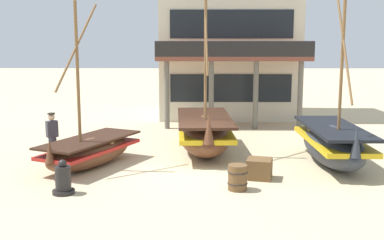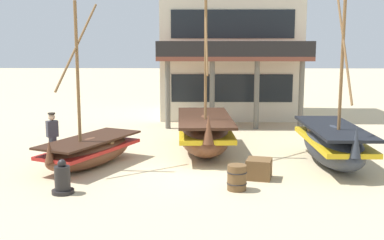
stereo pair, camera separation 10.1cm
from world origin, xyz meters
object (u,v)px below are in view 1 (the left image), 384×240
object	(u,v)px
fishing_boat_centre_large	(204,132)
cargo_crate	(259,169)
capstan_winch	(63,180)
fishing_boat_near_left	(333,143)
wooden_barrel	(238,177)
harbor_building_main	(228,26)
fisherman_by_hull	(52,138)
fishing_boat_far_right	(90,150)

from	to	relation	value
fishing_boat_centre_large	cargo_crate	xyz separation A→B (m)	(1.58, -3.34, -0.45)
fishing_boat_centre_large	capstan_winch	size ratio (longest dim) A/B	7.29
capstan_winch	fishing_boat_near_left	bearing A→B (deg)	21.47
wooden_barrel	cargo_crate	xyz separation A→B (m)	(0.74, 1.11, -0.05)
wooden_barrel	harbor_building_main	bearing A→B (deg)	87.61
fisherman_by_hull	fishing_boat_near_left	bearing A→B (deg)	-0.71
capstan_winch	harbor_building_main	bearing A→B (deg)	69.85
fishing_boat_centre_large	harbor_building_main	bearing A→B (deg)	81.41
fishing_boat_centre_large	harbor_building_main	size ratio (longest dim) A/B	0.70
fishing_boat_far_right	fishing_boat_near_left	bearing A→B (deg)	2.42
fishing_boat_centre_large	cargo_crate	size ratio (longest dim) A/B	9.53
fishing_boat_near_left	harbor_building_main	distance (m)	12.16
cargo_crate	fishing_boat_centre_large	bearing A→B (deg)	115.30
fishing_boat_centre_large	capstan_winch	xyz separation A→B (m)	(-3.80, -4.82, -0.38)
cargo_crate	harbor_building_main	world-z (taller)	harbor_building_main
fishing_boat_near_left	fishing_boat_centre_large	distance (m)	4.51
fishing_boat_far_right	harbor_building_main	size ratio (longest dim) A/B	0.54
capstan_winch	cargo_crate	size ratio (longest dim) A/B	1.31
fishing_boat_centre_large	wooden_barrel	world-z (taller)	fishing_boat_centre_large
fishing_boat_far_right	wooden_barrel	size ratio (longest dim) A/B	7.44
fisherman_by_hull	cargo_crate	size ratio (longest dim) A/B	2.37
fisherman_by_hull	cargo_crate	xyz separation A→B (m)	(6.63, -1.77, -0.54)
capstan_winch	cargo_crate	world-z (taller)	capstan_winch
fishing_boat_far_right	fisherman_by_hull	distance (m)	1.44
harbor_building_main	fishing_boat_near_left	bearing A→B (deg)	-76.04
fishing_boat_far_right	harbor_building_main	bearing A→B (deg)	65.80
fishing_boat_near_left	cargo_crate	bearing A→B (deg)	-147.45
harbor_building_main	fishing_boat_far_right	bearing A→B (deg)	-114.20
fishing_boat_near_left	fishing_boat_far_right	distance (m)	7.90
fishing_boat_far_right	fishing_boat_centre_large	bearing A→B (deg)	28.51
capstan_winch	wooden_barrel	size ratio (longest dim) A/B	1.32
fishing_boat_near_left	fishing_boat_far_right	size ratio (longest dim) A/B	1.15
fishing_boat_far_right	cargo_crate	distance (m)	5.46
wooden_barrel	cargo_crate	size ratio (longest dim) A/B	0.99
cargo_crate	harbor_building_main	distance (m)	13.54
wooden_barrel	fishing_boat_near_left	bearing A→B (deg)	39.66
fishing_boat_centre_large	capstan_winch	bearing A→B (deg)	-128.23
wooden_barrel	fisherman_by_hull	bearing A→B (deg)	153.97
fisherman_by_hull	wooden_barrel	world-z (taller)	fisherman_by_hull
fishing_boat_near_left	fishing_boat_centre_large	bearing A→B (deg)	158.05
fishing_boat_centre_large	cargo_crate	world-z (taller)	fishing_boat_centre_large
cargo_crate	fishing_boat_far_right	bearing A→B (deg)	165.95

